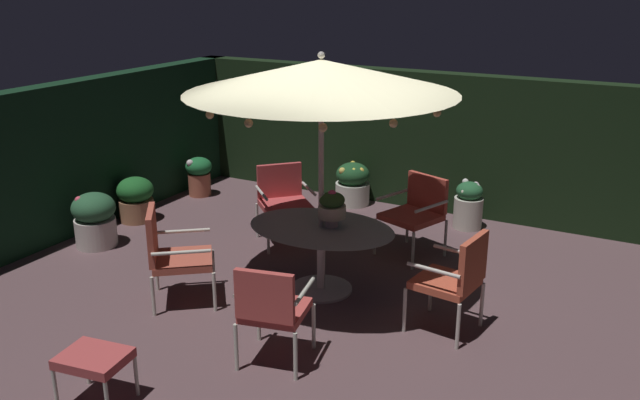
% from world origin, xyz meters
% --- Properties ---
extents(ground_plane, '(8.14, 6.65, 0.02)m').
position_xyz_m(ground_plane, '(0.00, 0.00, -0.01)').
color(ground_plane, brown).
extents(hedge_backdrop_rear, '(8.14, 0.30, 1.97)m').
position_xyz_m(hedge_backdrop_rear, '(0.00, 3.18, 0.98)').
color(hedge_backdrop_rear, black).
rests_on(hedge_backdrop_rear, ground_plane).
extents(hedge_backdrop_left, '(0.30, 6.65, 1.97)m').
position_xyz_m(hedge_backdrop_left, '(-3.92, 0.00, 0.98)').
color(hedge_backdrop_left, black).
rests_on(hedge_backdrop_left, ground_plane).
extents(patio_dining_table, '(1.60, 1.17, 0.74)m').
position_xyz_m(patio_dining_table, '(-0.20, -0.02, 0.57)').
color(patio_dining_table, silver).
rests_on(patio_dining_table, ground_plane).
extents(patio_umbrella, '(2.73, 2.73, 2.54)m').
position_xyz_m(patio_umbrella, '(-0.20, -0.02, 2.30)').
color(patio_umbrella, beige).
rests_on(patio_umbrella, ground_plane).
extents(centerpiece_planter, '(0.29, 0.29, 0.40)m').
position_xyz_m(centerpiece_planter, '(-0.10, 0.03, 0.96)').
color(centerpiece_planter, beige).
rests_on(centerpiece_planter, patio_dining_table).
extents(patio_chair_north, '(0.65, 0.64, 1.00)m').
position_xyz_m(patio_chair_north, '(1.33, -0.23, 0.59)').
color(patio_chair_north, beige).
rests_on(patio_chair_north, ground_plane).
extents(patio_chair_northeast, '(0.81, 0.80, 0.96)m').
position_xyz_m(patio_chair_northeast, '(0.33, 1.43, 0.57)').
color(patio_chair_northeast, silver).
rests_on(patio_chair_northeast, ground_plane).
extents(patio_chair_east, '(0.88, 0.88, 0.96)m').
position_xyz_m(patio_chair_east, '(-1.31, 1.04, 0.58)').
color(patio_chair_east, silver).
rests_on(patio_chair_east, ground_plane).
extents(patio_chair_southeast, '(0.87, 0.87, 1.01)m').
position_xyz_m(patio_chair_southeast, '(-1.43, -0.98, 0.57)').
color(patio_chair_southeast, beige).
rests_on(patio_chair_southeast, ground_plane).
extents(patio_chair_south, '(0.67, 0.67, 0.95)m').
position_xyz_m(patio_chair_south, '(0.13, -1.52, 0.57)').
color(patio_chair_south, beige).
rests_on(patio_chair_south, ground_plane).
extents(ottoman_footrest, '(0.57, 0.48, 0.44)m').
position_xyz_m(ottoman_footrest, '(-0.81, -2.66, 0.38)').
color(ottoman_footrest, beige).
rests_on(ottoman_footrest, ground_plane).
extents(potted_plant_right_near, '(0.50, 0.50, 0.63)m').
position_xyz_m(potted_plant_right_near, '(-1.17, 2.76, 0.32)').
color(potted_plant_right_near, beige).
rests_on(potted_plant_right_near, ground_plane).
extents(potted_plant_left_near, '(0.39, 0.39, 0.64)m').
position_xyz_m(potted_plant_left_near, '(0.63, 2.60, 0.32)').
color(potted_plant_left_near, beige).
rests_on(potted_plant_left_near, ground_plane).
extents(potted_plant_back_center, '(0.40, 0.40, 0.60)m').
position_xyz_m(potted_plant_back_center, '(-3.42, 2.02, 0.33)').
color(potted_plant_back_center, '#AE5B43').
rests_on(potted_plant_back_center, ground_plane).
extents(potted_plant_back_left, '(0.54, 0.54, 0.69)m').
position_xyz_m(potted_plant_back_left, '(-3.29, -0.24, 0.36)').
color(potted_plant_back_left, beige).
rests_on(potted_plant_back_left, ground_plane).
extents(potted_plant_left_far, '(0.50, 0.50, 0.62)m').
position_xyz_m(potted_plant_left_far, '(-3.49, 0.70, 0.32)').
color(potted_plant_left_far, '#A46D4C').
rests_on(potted_plant_left_far, ground_plane).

